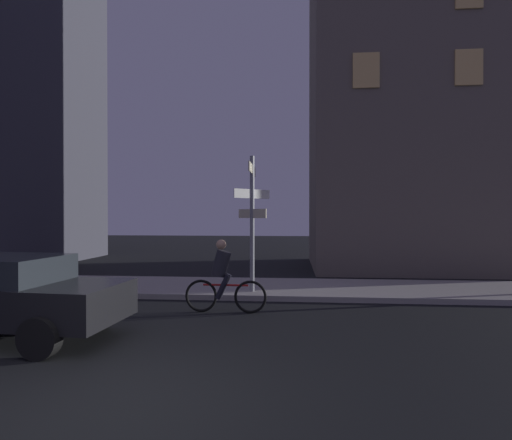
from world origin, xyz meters
The scene contains 5 objects.
ground_plane centered at (0.00, 0.00, 0.00)m, with size 80.00×80.00×0.00m, color black.
sidewalk_kerb centered at (0.00, 7.42, 0.07)m, with size 40.00×3.01×0.14m, color #9E9991.
signpost centered at (1.00, 6.51, 2.25)m, with size 0.87×1.66×3.57m.
cyclist centered at (0.55, 4.63, 0.75)m, with size 1.82×0.33×1.61m.
building_right_block centered at (7.94, 13.29, 7.89)m, with size 10.13×6.29×15.78m.
Camera 1 is at (2.08, -4.41, 2.13)m, focal length 29.26 mm.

